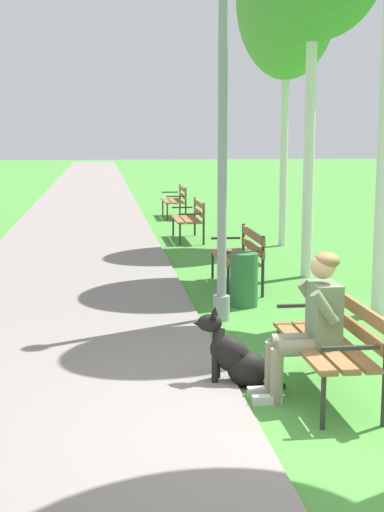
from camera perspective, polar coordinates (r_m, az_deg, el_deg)
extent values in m
plane|color=#478E38|center=(5.74, 8.74, -13.25)|extent=(120.00, 120.00, 0.00)
cube|color=gray|center=(29.17, -8.10, 5.09)|extent=(3.25, 60.00, 0.04)
cube|color=olive|center=(6.24, 8.61, -6.96)|extent=(0.14, 1.50, 0.04)
cube|color=olive|center=(6.29, 10.16, -6.88)|extent=(0.14, 1.50, 0.04)
cube|color=olive|center=(6.35, 11.68, -6.78)|extent=(0.14, 1.50, 0.04)
cube|color=olive|center=(6.34, 12.62, -5.51)|extent=(0.04, 1.50, 0.11)
cube|color=olive|center=(6.30, 12.68, -3.93)|extent=(0.04, 1.50, 0.11)
cylinder|color=#2D2B28|center=(6.94, 6.82, -7.17)|extent=(0.04, 0.04, 0.45)
cylinder|color=#2D2B28|center=(7.01, 10.67, -5.39)|extent=(0.04, 0.04, 0.85)
cube|color=#2D2B28|center=(6.89, 8.50, -3.85)|extent=(0.45, 0.04, 0.03)
cylinder|color=#2D2B28|center=(5.68, 10.22, -11.08)|extent=(0.04, 0.04, 0.45)
cube|color=#2D2B28|center=(5.61, 12.31, -7.04)|extent=(0.45, 0.04, 0.03)
cube|color=olive|center=(10.55, 2.33, -0.10)|extent=(0.14, 1.50, 0.04)
cube|color=olive|center=(10.58, 3.27, -0.08)|extent=(0.14, 1.50, 0.04)
cube|color=olive|center=(10.61, 4.20, -0.06)|extent=(0.14, 1.50, 0.04)
cube|color=olive|center=(10.61, 4.76, 0.69)|extent=(0.04, 1.50, 0.11)
cube|color=olive|center=(10.59, 4.78, 1.66)|extent=(0.04, 1.50, 0.11)
cylinder|color=#2D2B28|center=(11.26, 1.62, -0.66)|extent=(0.04, 0.04, 0.45)
cylinder|color=#2D2B28|center=(11.31, 4.03, 0.40)|extent=(0.04, 0.04, 0.85)
cube|color=#2D2B28|center=(11.22, 2.64, 1.40)|extent=(0.45, 0.04, 0.03)
cylinder|color=#2D2B28|center=(9.92, 2.84, -2.05)|extent=(0.04, 0.04, 0.45)
cylinder|color=#2D2B28|center=(9.97, 5.56, -0.85)|extent=(0.04, 0.04, 0.85)
cube|color=#2D2B28|center=(9.88, 4.00, 0.28)|extent=(0.45, 0.04, 0.03)
cube|color=olive|center=(15.30, -1.13, 2.89)|extent=(0.14, 1.50, 0.04)
cube|color=olive|center=(15.32, -0.48, 2.90)|extent=(0.14, 1.50, 0.04)
cube|color=olive|center=(15.34, 0.17, 2.91)|extent=(0.14, 1.50, 0.04)
cube|color=olive|center=(15.34, 0.56, 3.44)|extent=(0.04, 1.50, 0.11)
cube|color=olive|center=(15.32, 0.56, 4.11)|extent=(0.04, 1.50, 0.11)
cylinder|color=#2D2B28|center=(16.00, -1.48, 2.37)|extent=(0.04, 0.04, 0.45)
cylinder|color=#2D2B28|center=(16.03, 0.22, 3.11)|extent=(0.04, 0.04, 0.85)
cube|color=#2D2B28|center=(15.98, -0.77, 3.82)|extent=(0.45, 0.04, 0.03)
cylinder|color=#2D2B28|center=(14.64, -0.94, 1.71)|extent=(0.04, 0.04, 0.45)
cylinder|color=#2D2B28|center=(14.68, 0.92, 2.51)|extent=(0.04, 0.04, 0.85)
cube|color=#2D2B28|center=(14.62, -0.17, 3.29)|extent=(0.45, 0.04, 0.03)
cube|color=olive|center=(19.54, -2.06, 4.32)|extent=(0.14, 1.50, 0.04)
cube|color=olive|center=(19.56, -1.55, 4.33)|extent=(0.14, 1.50, 0.04)
cube|color=olive|center=(19.58, -1.04, 4.34)|extent=(0.14, 1.50, 0.04)
cube|color=olive|center=(19.58, -0.73, 4.75)|extent=(0.04, 1.50, 0.11)
cube|color=olive|center=(19.56, -0.73, 5.28)|extent=(0.04, 1.50, 0.11)
cylinder|color=#2D2B28|center=(20.25, -2.30, 3.86)|extent=(0.04, 0.04, 0.45)
cylinder|color=#2D2B28|center=(20.27, -0.95, 4.44)|extent=(0.04, 0.04, 0.85)
cube|color=#2D2B28|center=(20.23, -1.74, 5.01)|extent=(0.45, 0.04, 0.03)
cylinder|color=#2D2B28|center=(18.88, -1.94, 3.46)|extent=(0.04, 0.04, 0.45)
cylinder|color=#2D2B28|center=(18.91, -0.50, 4.08)|extent=(0.04, 0.04, 0.85)
cube|color=#2D2B28|center=(18.86, -1.34, 4.69)|extent=(0.45, 0.04, 0.03)
cylinder|color=gray|center=(6.30, 8.11, -6.60)|extent=(0.42, 0.14, 0.14)
cylinder|color=gray|center=(6.32, 6.20, -8.74)|extent=(0.11, 0.11, 0.47)
cube|color=silver|center=(6.37, 5.46, -10.49)|extent=(0.24, 0.09, 0.07)
cylinder|color=gray|center=(6.12, 8.60, -7.11)|extent=(0.42, 0.14, 0.14)
cylinder|color=gray|center=(6.14, 6.64, -9.32)|extent=(0.11, 0.11, 0.47)
cube|color=silver|center=(6.19, 5.87, -11.11)|extent=(0.24, 0.09, 0.07)
cube|color=#6B7F5B|center=(6.20, 10.29, -4.44)|extent=(0.22, 0.36, 0.52)
cylinder|color=#6B7F5B|center=(6.35, 9.26, -3.16)|extent=(0.25, 0.09, 0.30)
cylinder|color=#6B7F5B|center=(5.98, 10.34, -3.99)|extent=(0.25, 0.09, 0.30)
sphere|color=tan|center=(6.11, 10.22, -0.81)|extent=(0.21, 0.21, 0.21)
ellipsoid|color=olive|center=(6.11, 10.50, -0.34)|extent=(0.22, 0.23, 0.14)
ellipsoid|color=black|center=(6.54, 4.34, -8.79)|extent=(0.43, 0.38, 0.32)
ellipsoid|color=black|center=(6.52, 3.04, -7.68)|extent=(0.54, 0.37, 0.48)
ellipsoid|color=black|center=(6.50, 3.48, -7.38)|extent=(0.40, 0.29, 0.27)
cylinder|color=black|center=(6.62, 1.98, -8.26)|extent=(0.06, 0.06, 0.38)
cylinder|color=black|center=(6.51, 1.81, -8.57)|extent=(0.06, 0.06, 0.38)
cylinder|color=black|center=(6.49, 2.08, -6.41)|extent=(0.16, 0.19, 0.19)
ellipsoid|color=black|center=(6.47, 1.39, -5.26)|extent=(0.25, 0.20, 0.16)
cone|color=black|center=(6.49, 0.51, -5.31)|extent=(0.12, 0.12, 0.09)
cone|color=black|center=(6.48, 1.81, -4.33)|extent=(0.06, 0.06, 0.09)
cone|color=black|center=(6.39, 1.67, -4.51)|extent=(0.06, 0.06, 0.09)
cylinder|color=black|center=(6.56, 6.09, -9.99)|extent=(0.28, 0.13, 0.04)
cylinder|color=gray|center=(8.77, 2.31, -4.08)|extent=(0.20, 0.20, 0.30)
cylinder|color=gray|center=(8.53, 2.40, 8.58)|extent=(0.11, 0.11, 4.14)
cylinder|color=silver|center=(11.38, 9.15, 8.38)|extent=(0.17, 0.17, 4.02)
cylinder|color=silver|center=(14.60, 7.21, 8.32)|extent=(0.15, 0.15, 3.85)
cylinder|color=#2D6638|center=(9.45, 4.08, -1.86)|extent=(0.36, 0.36, 0.70)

